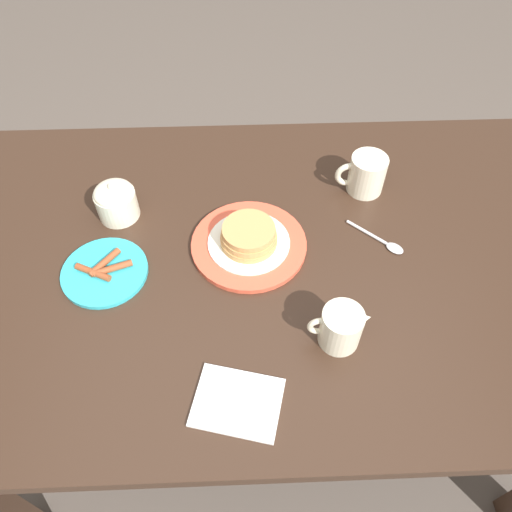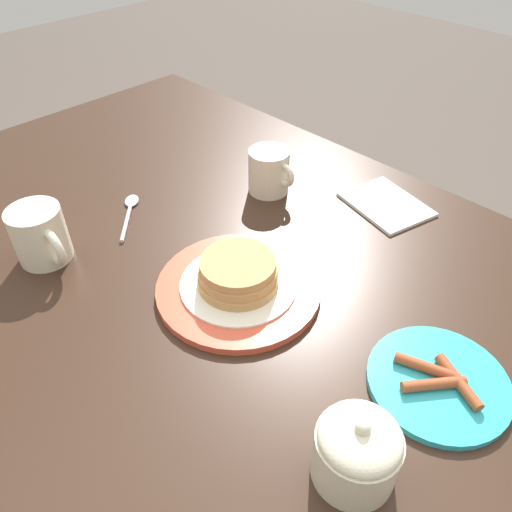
{
  "view_description": "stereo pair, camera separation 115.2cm",
  "coord_description": "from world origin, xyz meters",
  "px_view_note": "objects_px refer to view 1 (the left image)",
  "views": [
    {
      "loc": [
        0.07,
        0.65,
        1.55
      ],
      "look_at": [
        0.05,
        0.02,
        0.75
      ],
      "focal_mm": 35.0,
      "sensor_mm": 36.0,
      "label": 1
    },
    {
      "loc": [
        0.46,
        -0.39,
        1.25
      ],
      "look_at": [
        0.05,
        0.02,
        0.75
      ],
      "focal_mm": 35.0,
      "sensor_mm": 36.0,
      "label": 2
    }
  ],
  "objects_px": {
    "side_plate_bacon": "(105,271)",
    "spoon": "(384,242)",
    "coffee_mug": "(366,174)",
    "napkin": "(237,402)",
    "sugar_bowl": "(116,201)",
    "pancake_plate": "(249,241)",
    "creamer_pitcher": "(341,327)"
  },
  "relations": [
    {
      "from": "napkin",
      "to": "spoon",
      "type": "bearing_deg",
      "value": -133.02
    },
    {
      "from": "pancake_plate",
      "to": "coffee_mug",
      "type": "xyz_separation_m",
      "value": [
        -0.27,
        -0.17,
        0.03
      ]
    },
    {
      "from": "side_plate_bacon",
      "to": "pancake_plate",
      "type": "bearing_deg",
      "value": -168.54
    },
    {
      "from": "pancake_plate",
      "to": "creamer_pitcher",
      "type": "distance_m",
      "value": 0.28
    },
    {
      "from": "coffee_mug",
      "to": "creamer_pitcher",
      "type": "xyz_separation_m",
      "value": [
        0.11,
        0.4,
        -0.0
      ]
    },
    {
      "from": "creamer_pitcher",
      "to": "sugar_bowl",
      "type": "bearing_deg",
      "value": -36.67
    },
    {
      "from": "side_plate_bacon",
      "to": "coffee_mug",
      "type": "xyz_separation_m",
      "value": [
        -0.57,
        -0.23,
        0.04
      ]
    },
    {
      "from": "napkin",
      "to": "spoon",
      "type": "xyz_separation_m",
      "value": [
        -0.32,
        -0.35,
        0.0
      ]
    },
    {
      "from": "coffee_mug",
      "to": "sugar_bowl",
      "type": "relative_size",
      "value": 1.22
    },
    {
      "from": "creamer_pitcher",
      "to": "sugar_bowl",
      "type": "relative_size",
      "value": 1.21
    },
    {
      "from": "side_plate_bacon",
      "to": "napkin",
      "type": "distance_m",
      "value": 0.39
    },
    {
      "from": "pancake_plate",
      "to": "side_plate_bacon",
      "type": "height_order",
      "value": "pancake_plate"
    },
    {
      "from": "pancake_plate",
      "to": "side_plate_bacon",
      "type": "distance_m",
      "value": 0.31
    },
    {
      "from": "pancake_plate",
      "to": "spoon",
      "type": "xyz_separation_m",
      "value": [
        -0.29,
        0.0,
        -0.02
      ]
    },
    {
      "from": "coffee_mug",
      "to": "spoon",
      "type": "bearing_deg",
      "value": 96.17
    },
    {
      "from": "coffee_mug",
      "to": "napkin",
      "type": "height_order",
      "value": "coffee_mug"
    },
    {
      "from": "pancake_plate",
      "to": "spoon",
      "type": "height_order",
      "value": "pancake_plate"
    },
    {
      "from": "coffee_mug",
      "to": "sugar_bowl",
      "type": "xyz_separation_m",
      "value": [
        0.56,
        0.06,
        -0.0
      ]
    },
    {
      "from": "coffee_mug",
      "to": "spoon",
      "type": "xyz_separation_m",
      "value": [
        -0.02,
        0.17,
        -0.04
      ]
    },
    {
      "from": "pancake_plate",
      "to": "napkin",
      "type": "relative_size",
      "value": 1.44
    },
    {
      "from": "sugar_bowl",
      "to": "napkin",
      "type": "relative_size",
      "value": 0.55
    },
    {
      "from": "pancake_plate",
      "to": "side_plate_bacon",
      "type": "xyz_separation_m",
      "value": [
        0.3,
        0.06,
        -0.01
      ]
    },
    {
      "from": "side_plate_bacon",
      "to": "spoon",
      "type": "xyz_separation_m",
      "value": [
        -0.59,
        -0.06,
        -0.0
      ]
    },
    {
      "from": "side_plate_bacon",
      "to": "creamer_pitcher",
      "type": "height_order",
      "value": "creamer_pitcher"
    },
    {
      "from": "napkin",
      "to": "pancake_plate",
      "type": "bearing_deg",
      "value": -94.9
    },
    {
      "from": "sugar_bowl",
      "to": "napkin",
      "type": "height_order",
      "value": "sugar_bowl"
    },
    {
      "from": "side_plate_bacon",
      "to": "coffee_mug",
      "type": "height_order",
      "value": "coffee_mug"
    },
    {
      "from": "creamer_pitcher",
      "to": "spoon",
      "type": "relative_size",
      "value": 1.0
    },
    {
      "from": "spoon",
      "to": "side_plate_bacon",
      "type": "bearing_deg",
      "value": 5.62
    },
    {
      "from": "creamer_pitcher",
      "to": "napkin",
      "type": "xyz_separation_m",
      "value": [
        0.19,
        0.12,
        -0.04
      ]
    },
    {
      "from": "pancake_plate",
      "to": "coffee_mug",
      "type": "relative_size",
      "value": 2.13
    },
    {
      "from": "pancake_plate",
      "to": "sugar_bowl",
      "type": "relative_size",
      "value": 2.59
    }
  ]
}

